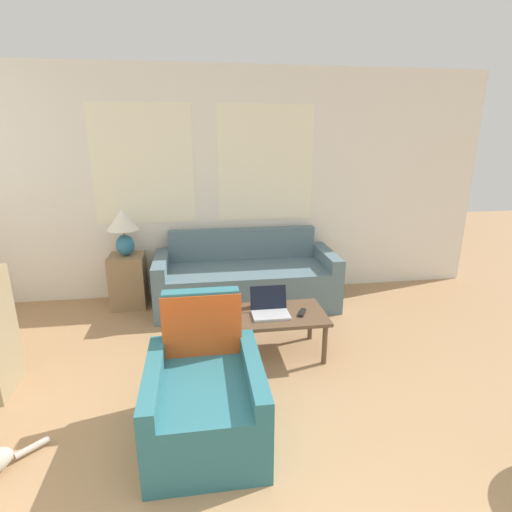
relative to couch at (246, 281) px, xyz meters
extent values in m
cube|color=white|center=(-0.31, 0.43, 1.03)|extent=(6.52, 0.05, 2.60)
cube|color=white|center=(-1.09, 0.40, 1.28)|extent=(1.10, 0.01, 1.30)
cube|color=white|center=(0.29, 0.40, 1.28)|extent=(1.10, 0.01, 1.30)
cube|color=slate|center=(0.00, -0.06, -0.04)|extent=(1.72, 0.81, 0.45)
cube|color=slate|center=(0.00, 0.28, 0.14)|extent=(1.72, 0.12, 0.82)
cube|color=slate|center=(-0.93, -0.06, 0.03)|extent=(0.14, 0.81, 0.60)
cube|color=slate|center=(0.93, -0.06, 0.03)|extent=(0.14, 0.81, 0.60)
cube|color=#2D6B75|center=(-0.51, -2.10, -0.06)|extent=(0.51, 0.84, 0.42)
cube|color=#2D6B75|center=(-0.51, -1.74, 0.17)|extent=(0.51, 0.10, 0.88)
cube|color=#2D6B75|center=(-0.82, -2.10, 0.00)|extent=(0.10, 0.84, 0.54)
cube|color=#2D6B75|center=(-0.21, -2.10, 0.00)|extent=(0.10, 0.84, 0.54)
cube|color=#D1511E|center=(-0.51, -1.79, 0.27)|extent=(0.53, 0.01, 0.63)
cube|color=#937551|center=(-1.31, 0.14, 0.03)|extent=(0.38, 0.38, 0.60)
ellipsoid|color=teal|center=(-1.31, 0.14, 0.44)|extent=(0.20, 0.20, 0.23)
cylinder|color=tan|center=(-1.31, 0.14, 0.59)|extent=(0.02, 0.02, 0.06)
cone|color=white|center=(-1.31, 0.14, 0.73)|extent=(0.35, 0.35, 0.22)
cube|color=brown|center=(0.06, -1.15, 0.10)|extent=(0.99, 0.54, 0.03)
cylinder|color=brown|center=(-0.39, -1.36, -0.09)|extent=(0.04, 0.04, 0.36)
cylinder|color=brown|center=(0.50, -1.36, -0.09)|extent=(0.04, 0.04, 0.36)
cylinder|color=brown|center=(-0.39, -0.93, -0.09)|extent=(0.04, 0.04, 0.36)
cylinder|color=brown|center=(0.50, -0.93, -0.09)|extent=(0.04, 0.04, 0.36)
cube|color=#B7B7BC|center=(0.07, -1.19, 0.13)|extent=(0.32, 0.21, 0.02)
cube|color=black|center=(0.07, -1.06, 0.24)|extent=(0.32, 0.06, 0.20)
cylinder|color=#B23D38|center=(-0.04, -0.99, 0.17)|extent=(0.08, 0.08, 0.10)
ellipsoid|color=white|center=(-0.28, -1.08, 0.15)|extent=(0.22, 0.22, 0.05)
cube|color=black|center=(0.35, -1.18, 0.13)|extent=(0.10, 0.15, 0.02)
cylinder|color=#B7AD9E|center=(-1.57, -2.07, -0.23)|extent=(0.18, 0.16, 0.04)
camera|label=1|loc=(-0.51, -4.24, 1.60)|focal=28.00mm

